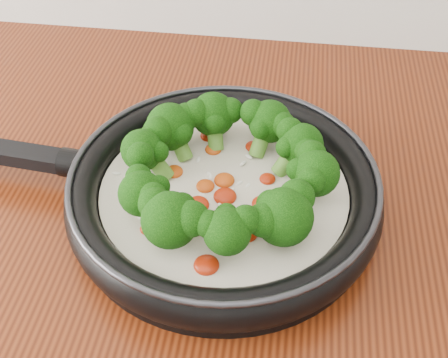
# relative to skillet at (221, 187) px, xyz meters

# --- Properties ---
(skillet) EXTENTS (0.55, 0.38, 0.10)m
(skillet) POSITION_rel_skillet_xyz_m (0.00, 0.00, 0.00)
(skillet) COLOR black
(skillet) RESTS_ON counter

